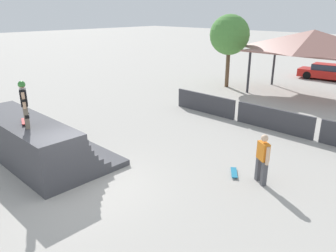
{
  "coord_description": "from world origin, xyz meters",
  "views": [
    {
      "loc": [
        8.44,
        -4.84,
        5.42
      ],
      "look_at": [
        -0.32,
        4.24,
        0.93
      ],
      "focal_mm": 35.0,
      "sensor_mm": 36.0,
      "label": 1
    }
  ],
  "objects_px": {
    "skater_on_deck": "(24,101)",
    "bystander_walking": "(263,157)",
    "skateboard_on_deck": "(25,122)",
    "tree_beside_pavilion": "(230,35)",
    "parked_car_red": "(326,72)",
    "skateboard_on_ground": "(234,173)"
  },
  "relations": [
    {
      "from": "skater_on_deck",
      "to": "bystander_walking",
      "type": "relative_size",
      "value": 0.93
    },
    {
      "from": "skateboard_on_deck",
      "to": "bystander_walking",
      "type": "bearing_deg",
      "value": 57.31
    },
    {
      "from": "skateboard_on_deck",
      "to": "bystander_walking",
      "type": "distance_m",
      "value": 8.17
    },
    {
      "from": "bystander_walking",
      "to": "tree_beside_pavilion",
      "type": "height_order",
      "value": "tree_beside_pavilion"
    },
    {
      "from": "parked_car_red",
      "to": "skater_on_deck",
      "type": "bearing_deg",
      "value": -100.25
    },
    {
      "from": "skater_on_deck",
      "to": "bystander_walking",
      "type": "distance_m",
      "value": 7.99
    },
    {
      "from": "skateboard_on_deck",
      "to": "bystander_walking",
      "type": "relative_size",
      "value": 0.48
    },
    {
      "from": "parked_car_red",
      "to": "skateboard_on_deck",
      "type": "bearing_deg",
      "value": -101.38
    },
    {
      "from": "skater_on_deck",
      "to": "parked_car_red",
      "type": "height_order",
      "value": "skater_on_deck"
    },
    {
      "from": "skater_on_deck",
      "to": "parked_car_red",
      "type": "distance_m",
      "value": 24.11
    },
    {
      "from": "tree_beside_pavilion",
      "to": "skater_on_deck",
      "type": "bearing_deg",
      "value": -79.66
    },
    {
      "from": "tree_beside_pavilion",
      "to": "skateboard_on_deck",
      "type": "bearing_deg",
      "value": -81.22
    },
    {
      "from": "skateboard_on_deck",
      "to": "skateboard_on_ground",
      "type": "distance_m",
      "value": 7.51
    },
    {
      "from": "skateboard_on_ground",
      "to": "tree_beside_pavilion",
      "type": "xyz_separation_m",
      "value": [
        -8.12,
        11.38,
        3.67
      ]
    },
    {
      "from": "bystander_walking",
      "to": "skateboard_on_ground",
      "type": "bearing_deg",
      "value": 40.28
    },
    {
      "from": "bystander_walking",
      "to": "tree_beside_pavilion",
      "type": "distance_m",
      "value": 14.71
    },
    {
      "from": "bystander_walking",
      "to": "skateboard_on_ground",
      "type": "xyz_separation_m",
      "value": [
        -0.93,
        -0.12,
        -0.89
      ]
    },
    {
      "from": "bystander_walking",
      "to": "skateboard_on_deck",
      "type": "bearing_deg",
      "value": 68.7
    },
    {
      "from": "skater_on_deck",
      "to": "skateboard_on_ground",
      "type": "xyz_separation_m",
      "value": [
        5.18,
        4.75,
        -2.54
      ]
    },
    {
      "from": "skateboard_on_ground",
      "to": "skateboard_on_deck",
      "type": "bearing_deg",
      "value": -87.21
    },
    {
      "from": "tree_beside_pavilion",
      "to": "parked_car_red",
      "type": "bearing_deg",
      "value": 61.12
    },
    {
      "from": "skater_on_deck",
      "to": "skateboard_on_deck",
      "type": "distance_m",
      "value": 0.97
    }
  ]
}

